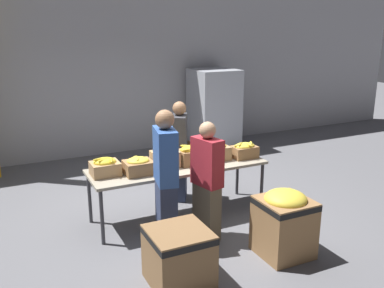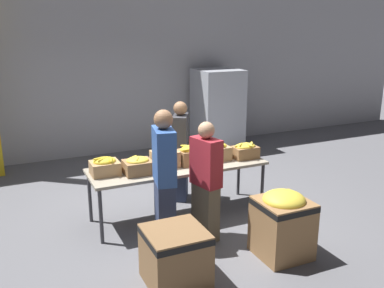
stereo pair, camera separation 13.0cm
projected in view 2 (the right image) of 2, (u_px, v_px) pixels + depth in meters
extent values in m
plane|color=slate|center=(179.00, 216.00, 6.41)|extent=(30.00, 30.00, 0.00)
cube|color=#A8A8AD|center=(112.00, 61.00, 9.04)|extent=(16.00, 0.08, 4.00)
cube|color=#9E937F|center=(178.00, 167.00, 6.20)|extent=(2.58, 0.83, 0.04)
cylinder|color=#38383D|center=(101.00, 217.00, 5.51)|extent=(0.05, 0.05, 0.76)
cylinder|color=#38383D|center=(262.00, 187.00, 6.49)|extent=(0.05, 0.05, 0.76)
cylinder|color=#38383D|center=(90.00, 197.00, 6.13)|extent=(0.05, 0.05, 0.76)
cylinder|color=#38383D|center=(239.00, 173.00, 7.10)|extent=(0.05, 0.05, 0.76)
cube|color=tan|center=(105.00, 168.00, 5.80)|extent=(0.38, 0.33, 0.18)
ellipsoid|color=yellow|center=(105.00, 161.00, 5.77)|extent=(0.31, 0.26, 0.11)
ellipsoid|color=yellow|center=(100.00, 159.00, 5.73)|extent=(0.22, 0.06, 0.05)
ellipsoid|color=yellow|center=(104.00, 159.00, 5.73)|extent=(0.21, 0.16, 0.05)
ellipsoid|color=yellow|center=(111.00, 159.00, 5.72)|extent=(0.09, 0.21, 0.05)
cube|color=olive|center=(138.00, 167.00, 5.83)|extent=(0.38, 0.32, 0.18)
ellipsoid|color=yellow|center=(138.00, 160.00, 5.80)|extent=(0.31, 0.26, 0.10)
ellipsoid|color=yellow|center=(134.00, 160.00, 5.77)|extent=(0.06, 0.20, 0.05)
ellipsoid|color=yellow|center=(137.00, 159.00, 5.79)|extent=(0.15, 0.19, 0.06)
ellipsoid|color=yellow|center=(138.00, 159.00, 5.76)|extent=(0.11, 0.16, 0.05)
ellipsoid|color=yellow|center=(134.00, 157.00, 5.85)|extent=(0.16, 0.14, 0.04)
cube|color=tan|center=(165.00, 159.00, 6.10)|extent=(0.38, 0.29, 0.23)
ellipsoid|color=yellow|center=(165.00, 151.00, 6.07)|extent=(0.35, 0.26, 0.10)
ellipsoid|color=yellow|center=(168.00, 145.00, 6.16)|extent=(0.08, 0.20, 0.04)
ellipsoid|color=yellow|center=(172.00, 150.00, 6.05)|extent=(0.18, 0.16, 0.06)
cube|color=olive|center=(192.00, 157.00, 6.22)|extent=(0.38, 0.27, 0.22)
ellipsoid|color=gold|center=(192.00, 149.00, 6.19)|extent=(0.35, 0.24, 0.12)
ellipsoid|color=gold|center=(190.00, 148.00, 6.14)|extent=(0.17, 0.14, 0.04)
ellipsoid|color=gold|center=(187.00, 150.00, 6.06)|extent=(0.17, 0.05, 0.05)
ellipsoid|color=gold|center=(187.00, 146.00, 6.21)|extent=(0.18, 0.19, 0.05)
ellipsoid|color=gold|center=(187.00, 148.00, 6.15)|extent=(0.08, 0.20, 0.05)
cube|color=tan|center=(216.00, 153.00, 6.42)|extent=(0.38, 0.31, 0.21)
ellipsoid|color=yellow|center=(216.00, 146.00, 6.39)|extent=(0.32, 0.25, 0.10)
ellipsoid|color=yellow|center=(222.00, 144.00, 6.35)|extent=(0.04, 0.17, 0.04)
ellipsoid|color=yellow|center=(213.00, 145.00, 6.35)|extent=(0.14, 0.18, 0.05)
ellipsoid|color=yellow|center=(219.00, 145.00, 6.40)|extent=(0.22, 0.06, 0.04)
cube|color=olive|center=(245.00, 152.00, 6.51)|extent=(0.38, 0.26, 0.18)
ellipsoid|color=yellow|center=(245.00, 146.00, 6.48)|extent=(0.33, 0.23, 0.09)
ellipsoid|color=yellow|center=(249.00, 144.00, 6.42)|extent=(0.06, 0.20, 0.05)
ellipsoid|color=yellow|center=(252.00, 143.00, 6.51)|extent=(0.12, 0.15, 0.05)
ellipsoid|color=yellow|center=(241.00, 146.00, 6.41)|extent=(0.21, 0.13, 0.05)
ellipsoid|color=yellow|center=(241.00, 144.00, 6.43)|extent=(0.15, 0.15, 0.06)
cube|color=#2D3856|center=(165.00, 212.00, 5.53)|extent=(0.30, 0.44, 0.84)
cube|color=#2D5199|center=(164.00, 156.00, 5.32)|extent=(0.33, 0.51, 0.70)
sphere|color=#896042|center=(163.00, 119.00, 5.19)|extent=(0.24, 0.24, 0.24)
cube|color=#6B604C|center=(206.00, 212.00, 5.65)|extent=(0.28, 0.40, 0.76)
cube|color=maroon|center=(206.00, 162.00, 5.46)|extent=(0.30, 0.47, 0.63)
sphere|color=tan|center=(206.00, 130.00, 5.34)|extent=(0.21, 0.21, 0.21)
cube|color=#2D3856|center=(181.00, 176.00, 6.95)|extent=(0.35, 0.42, 0.77)
cube|color=#333338|center=(180.00, 135.00, 6.76)|extent=(0.40, 0.48, 0.63)
sphere|color=#896042|center=(180.00, 108.00, 6.64)|extent=(0.22, 0.22, 0.22)
cube|color=olive|center=(175.00, 257.00, 4.68)|extent=(0.64, 0.64, 0.63)
cube|color=black|center=(175.00, 235.00, 4.61)|extent=(0.65, 0.65, 0.07)
cube|color=olive|center=(282.00, 228.00, 5.23)|extent=(0.61, 0.61, 0.73)
cube|color=black|center=(284.00, 205.00, 5.15)|extent=(0.61, 0.61, 0.07)
ellipsoid|color=yellow|center=(284.00, 200.00, 5.13)|extent=(0.52, 0.52, 0.21)
cube|color=olive|center=(217.00, 145.00, 9.90)|extent=(1.04, 1.04, 0.13)
cube|color=#B2B7C1|center=(218.00, 107.00, 9.66)|extent=(0.96, 0.96, 1.67)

